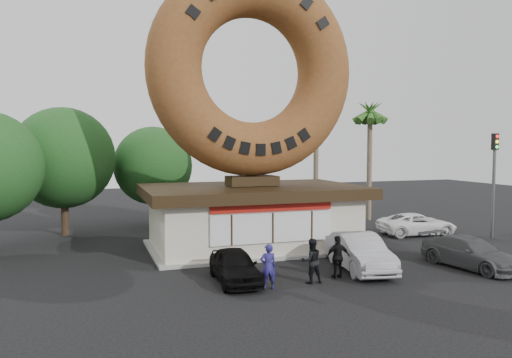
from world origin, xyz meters
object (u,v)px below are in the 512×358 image
object	(u,v)px
street_lamp	(182,158)
car_silver	(360,252)
car_grey	(471,253)
giant_donut	(252,70)
person_center	(311,261)
car_white	(417,224)
person_right	(338,257)
donut_shop	(252,215)
person_left	(268,266)
car_black	(235,266)
traffic_signal	(494,172)

from	to	relation	value
street_lamp	car_silver	xyz separation A→B (m)	(4.80, -15.97, -3.70)
car_grey	car_silver	bearing A→B (deg)	156.02
giant_donut	street_lamp	xyz separation A→B (m)	(-1.86, 10.00, -4.77)
person_center	car_white	world-z (taller)	person_center
giant_donut	car_white	bearing A→B (deg)	1.98
person_center	car_grey	world-z (taller)	person_center
giant_donut	person_right	xyz separation A→B (m)	(1.44, -6.81, -8.38)
person_right	car_silver	world-z (taller)	person_right
donut_shop	giant_donut	xyz separation A→B (m)	(0.00, 0.02, 7.49)
car_silver	car_white	distance (m)	9.93
person_left	person_center	world-z (taller)	person_center
street_lamp	car_black	distance (m)	16.53
giant_donut	car_white	world-z (taller)	giant_donut
street_lamp	traffic_signal	distance (m)	19.90
street_lamp	car_silver	distance (m)	17.09
street_lamp	person_left	size ratio (longest dim) A/B	4.64
person_center	person_right	xyz separation A→B (m)	(1.33, 0.31, -0.01)
car_black	car_white	distance (m)	14.77
car_white	car_grey	bearing A→B (deg)	165.89
donut_shop	giant_donut	world-z (taller)	giant_donut
car_black	person_center	bearing A→B (deg)	-18.24
giant_donut	person_left	distance (m)	11.30
person_left	car_grey	bearing A→B (deg)	-170.61
person_center	car_black	xyz separation A→B (m)	(-2.82, 1.06, -0.22)
giant_donut	person_center	world-z (taller)	giant_donut
person_right	car_silver	size ratio (longest dim) A/B	0.37
giant_donut	car_black	bearing A→B (deg)	-114.10
street_lamp	person_left	bearing A→B (deg)	-89.76
traffic_signal	person_center	distance (m)	15.10
donut_shop	car_silver	distance (m)	6.72
giant_donut	car_silver	xyz separation A→B (m)	(2.95, -5.97, -8.47)
donut_shop	car_white	world-z (taller)	donut_shop
donut_shop	traffic_signal	xyz separation A→B (m)	(14.00, -1.99, 2.10)
donut_shop	traffic_signal	bearing A→B (deg)	-8.10
person_center	car_black	world-z (taller)	person_center
donut_shop	car_silver	xyz separation A→B (m)	(2.95, -5.96, -0.98)
traffic_signal	person_left	size ratio (longest dim) A/B	3.53
donut_shop	person_left	bearing A→B (deg)	-103.65
traffic_signal	person_center	bearing A→B (deg)	-159.79
car_silver	giant_donut	bearing A→B (deg)	125.33
person_left	person_right	bearing A→B (deg)	-162.05
donut_shop	person_left	distance (m)	7.61
person_left	car_white	xyz separation A→B (m)	(12.37, 7.72, -0.21)
giant_donut	person_left	size ratio (longest dim) A/B	6.33
traffic_signal	person_left	distance (m)	16.93
person_center	car_grey	bearing A→B (deg)	-179.49
street_lamp	person_left	world-z (taller)	street_lamp
car_black	car_silver	world-z (taller)	car_silver
giant_donut	traffic_signal	size ratio (longest dim) A/B	1.80
giant_donut	traffic_signal	xyz separation A→B (m)	(14.00, -2.01, -5.39)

